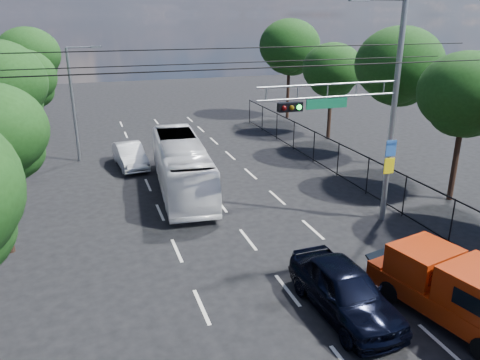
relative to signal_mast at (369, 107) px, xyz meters
name	(u,v)px	position (x,y,z in m)	size (l,w,h in m)	color
lane_markings	(210,191)	(-5.28, 6.01, -5.24)	(6.12, 38.00, 0.01)	beige
signal_mast	(369,107)	(0.00, 0.00, 0.00)	(6.43, 0.39, 9.50)	slate
streetlight_left	(75,99)	(-11.62, 14.01, -1.30)	(2.09, 0.22, 7.08)	slate
utility_wires	(242,59)	(-5.28, 0.84, 1.99)	(22.00, 5.04, 0.74)	black
fence_right	(355,168)	(2.32, 4.18, -4.21)	(0.06, 34.03, 2.00)	black
tree_right_b	(465,99)	(5.93, 1.03, -0.19)	(4.50, 4.50, 7.31)	black
tree_right_c	(398,71)	(6.53, 7.03, 0.49)	(5.10, 5.10, 8.29)	black
tree_right_d	(332,73)	(6.13, 14.03, -0.39)	(4.32, 4.32, 7.02)	black
tree_right_e	(289,50)	(6.33, 22.03, 0.69)	(5.28, 5.28, 8.58)	black
tree_left_d	(24,82)	(-14.67, 17.03, -0.52)	(4.20, 4.20, 6.83)	black
tree_left_e	(29,59)	(-14.87, 25.03, 0.29)	(4.92, 4.92, 7.99)	black
red_pickup	(459,290)	(-1.15, -7.16, -4.15)	(3.07, 5.78, 2.05)	black
navy_hatchback	(344,290)	(-4.14, -5.67, -4.44)	(1.90, 4.72, 1.61)	black
white_bus	(181,165)	(-6.64, 6.66, -3.87)	(2.30, 9.84, 2.74)	white
white_van	(130,155)	(-8.81, 11.68, -4.53)	(1.50, 4.31, 1.42)	silver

